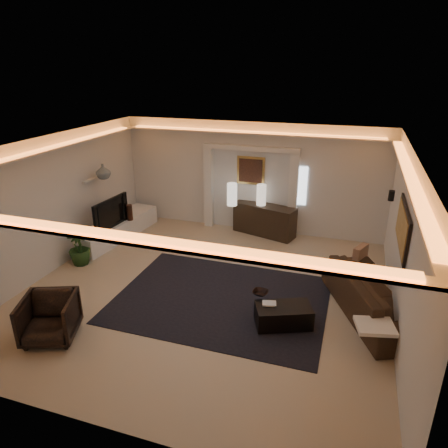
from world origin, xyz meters
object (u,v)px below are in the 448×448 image
(console, at_px, (264,220))
(armchair, at_px, (49,318))
(sofa, at_px, (373,295))
(coffee_table, at_px, (283,315))

(console, distance_m, armchair, 5.94)
(sofa, bearing_deg, coffee_table, 96.65)
(sofa, height_order, coffee_table, sofa)
(console, height_order, sofa, console)
(console, bearing_deg, sofa, -32.32)
(console, xyz_separation_m, coffee_table, (1.23, -3.91, -0.20))
(coffee_table, xyz_separation_m, armchair, (-3.59, -1.54, 0.18))
(coffee_table, relative_size, armchair, 1.13)
(coffee_table, height_order, armchair, armchair)
(coffee_table, bearing_deg, sofa, 8.43)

